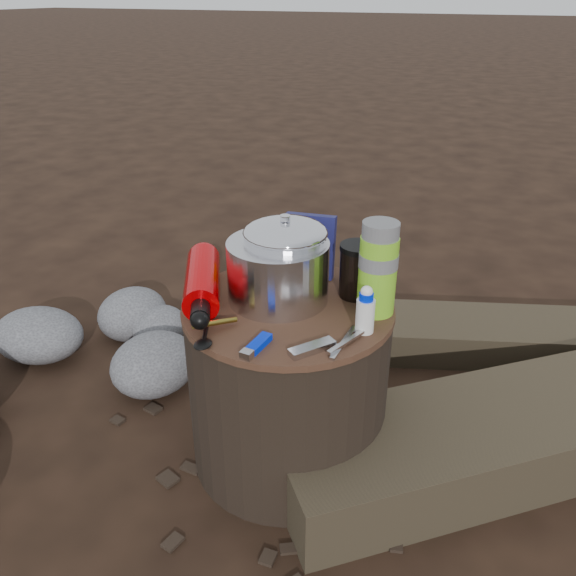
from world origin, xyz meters
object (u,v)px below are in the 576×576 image
at_px(camping_pot, 285,258).
at_px(thermos, 378,269).
at_px(stump, 288,384).
at_px(fuel_bottle, 202,281).
at_px(travel_mug, 358,271).

bearing_deg(camping_pot, thermos, 3.13).
bearing_deg(thermos, camping_pot, -176.87).
height_order(stump, fuel_bottle, fuel_bottle).
xyz_separation_m(stump, fuel_bottle, (-0.20, -0.04, 0.26)).
distance_m(fuel_bottle, thermos, 0.40).
height_order(stump, travel_mug, travel_mug).
bearing_deg(thermos, travel_mug, 137.59).
distance_m(stump, travel_mug, 0.33).
xyz_separation_m(thermos, travel_mug, (-0.06, 0.06, -0.04)).
distance_m(fuel_bottle, travel_mug, 0.36).
height_order(camping_pot, fuel_bottle, camping_pot).
height_order(thermos, travel_mug, thermos).
relative_size(stump, fuel_bottle, 1.44).
xyz_separation_m(fuel_bottle, thermos, (0.38, 0.10, 0.06)).
relative_size(camping_pot, fuel_bottle, 0.56).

